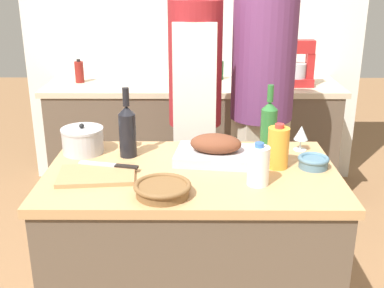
# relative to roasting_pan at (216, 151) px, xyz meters

# --- Properties ---
(kitchen_island) EXTENTS (1.25, 0.74, 0.88)m
(kitchen_island) POSITION_rel_roasting_pan_xyz_m (-0.11, -0.11, -0.48)
(kitchen_island) COLOR brown
(kitchen_island) RESTS_ON ground_plane
(back_counter) EXTENTS (2.18, 0.60, 0.89)m
(back_counter) POSITION_rel_roasting_pan_xyz_m (-0.11, 1.50, -0.48)
(back_counter) COLOR brown
(back_counter) RESTS_ON ground_plane
(back_wall) EXTENTS (2.68, 0.10, 2.55)m
(back_wall) POSITION_rel_roasting_pan_xyz_m (-0.11, 1.85, 0.35)
(back_wall) COLOR silver
(back_wall) RESTS_ON ground_plane
(roasting_pan) EXTENTS (0.38, 0.29, 0.12)m
(roasting_pan) POSITION_rel_roasting_pan_xyz_m (0.00, 0.00, 0.00)
(roasting_pan) COLOR #BCBCC1
(roasting_pan) RESTS_ON kitchen_island
(wicker_basket) EXTENTS (0.22, 0.22, 0.05)m
(wicker_basket) POSITION_rel_roasting_pan_xyz_m (-0.22, -0.36, -0.02)
(wicker_basket) COLOR brown
(wicker_basket) RESTS_ON kitchen_island
(cutting_board) EXTENTS (0.33, 0.24, 0.02)m
(cutting_board) POSITION_rel_roasting_pan_xyz_m (-0.50, -0.19, -0.04)
(cutting_board) COLOR #AD7F51
(cutting_board) RESTS_ON kitchen_island
(stock_pot) EXTENTS (0.20, 0.20, 0.14)m
(stock_pot) POSITION_rel_roasting_pan_xyz_m (-0.62, 0.10, 0.01)
(stock_pot) COLOR #B7B7BC
(stock_pot) RESTS_ON kitchen_island
(mixing_bowl) EXTENTS (0.14, 0.14, 0.05)m
(mixing_bowl) POSITION_rel_roasting_pan_xyz_m (0.42, -0.08, -0.02)
(mixing_bowl) COLOR slate
(mixing_bowl) RESTS_ON kitchen_island
(juice_jug) EXTENTS (0.09, 0.09, 0.20)m
(juice_jug) POSITION_rel_roasting_pan_xyz_m (0.27, -0.08, 0.04)
(juice_jug) COLOR orange
(juice_jug) RESTS_ON kitchen_island
(milk_jug) EXTENTS (0.09, 0.09, 0.18)m
(milk_jug) POSITION_rel_roasting_pan_xyz_m (0.16, -0.26, 0.03)
(milk_jug) COLOR white
(milk_jug) RESTS_ON kitchen_island
(wine_bottle_green) EXTENTS (0.08, 0.08, 0.31)m
(wine_bottle_green) POSITION_rel_roasting_pan_xyz_m (0.26, 0.16, 0.08)
(wine_bottle_green) COLOR #28662D
(wine_bottle_green) RESTS_ON kitchen_island
(wine_bottle_dark) EXTENTS (0.08, 0.08, 0.32)m
(wine_bottle_dark) POSITION_rel_roasting_pan_xyz_m (-0.40, 0.05, 0.08)
(wine_bottle_dark) COLOR black
(wine_bottle_dark) RESTS_ON kitchen_island
(wine_glass_left) EXTENTS (0.07, 0.07, 0.13)m
(wine_glass_left) POSITION_rel_roasting_pan_xyz_m (-0.42, 0.17, 0.04)
(wine_glass_left) COLOR silver
(wine_glass_left) RESTS_ON kitchen_island
(wine_glass_right) EXTENTS (0.07, 0.07, 0.12)m
(wine_glass_right) POSITION_rel_roasting_pan_xyz_m (0.41, 0.14, 0.04)
(wine_glass_right) COLOR silver
(wine_glass_right) RESTS_ON kitchen_island
(knife_chef) EXTENTS (0.27, 0.09, 0.01)m
(knife_chef) POSITION_rel_roasting_pan_xyz_m (-0.46, -0.11, -0.03)
(knife_chef) COLOR #B7B7BC
(knife_chef) RESTS_ON cutting_board
(stand_mixer) EXTENTS (0.18, 0.14, 0.33)m
(stand_mixer) POSITION_rel_roasting_pan_xyz_m (0.67, 1.43, 0.11)
(stand_mixer) COLOR #B22323
(stand_mixer) RESTS_ON back_counter
(condiment_bottle_tall) EXTENTS (0.05, 0.05, 0.16)m
(condiment_bottle_tall) POSITION_rel_roasting_pan_xyz_m (0.10, 1.64, 0.04)
(condiment_bottle_tall) COLOR #234C28
(condiment_bottle_tall) RESTS_ON back_counter
(condiment_bottle_short) EXTENTS (0.07, 0.07, 0.18)m
(condiment_bottle_short) POSITION_rel_roasting_pan_xyz_m (-0.96, 1.54, 0.05)
(condiment_bottle_short) COLOR maroon
(condiment_bottle_short) RESTS_ON back_counter
(condiment_bottle_extra) EXTENTS (0.06, 0.06, 0.20)m
(condiment_bottle_extra) POSITION_rel_roasting_pan_xyz_m (-0.09, 1.51, 0.06)
(condiment_bottle_extra) COLOR #234C28
(condiment_bottle_extra) RESTS_ON back_counter
(person_cook_aproned) EXTENTS (0.30, 0.31, 1.74)m
(person_cook_aproned) POSITION_rel_roasting_pan_xyz_m (-0.09, 0.68, 0.06)
(person_cook_aproned) COLOR beige
(person_cook_aproned) RESTS_ON ground_plane
(person_cook_guest) EXTENTS (0.37, 0.37, 1.77)m
(person_cook_guest) POSITION_rel_roasting_pan_xyz_m (0.30, 0.76, 0.06)
(person_cook_guest) COLOR beige
(person_cook_guest) RESTS_ON ground_plane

